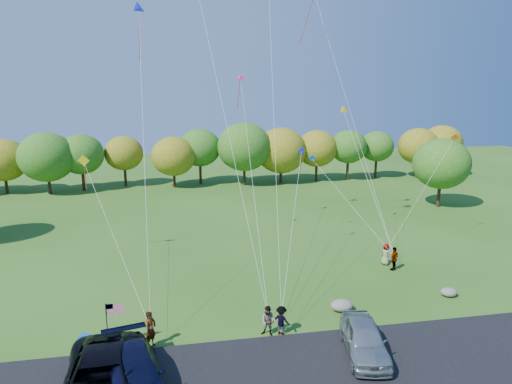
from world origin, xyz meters
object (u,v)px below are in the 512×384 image
(minivan_navy, at_px, (133,376))
(flyer_e, at_px, (386,254))
(minivan_silver, at_px, (364,339))
(minivan_dark, at_px, (101,381))
(flyer_c, at_px, (281,320))
(trash_barrel, at_px, (85,344))
(flyer_d, at_px, (394,259))
(flyer_a, at_px, (151,329))
(flyer_b, at_px, (268,321))

(minivan_navy, distance_m, flyer_e, 20.63)
(minivan_silver, bearing_deg, minivan_navy, -163.08)
(minivan_dark, height_order, flyer_c, minivan_dark)
(minivan_dark, height_order, minivan_navy, minivan_dark)
(minivan_dark, height_order, trash_barrel, minivan_dark)
(flyer_c, xyz_separation_m, trash_barrel, (-9.77, 0.10, -0.34))
(flyer_e, bearing_deg, flyer_d, 159.19)
(flyer_c, bearing_deg, trash_barrel, 34.81)
(minivan_navy, height_order, flyer_c, minivan_navy)
(minivan_navy, height_order, flyer_d, minivan_navy)
(flyer_a, height_order, flyer_d, flyer_a)
(minivan_navy, relative_size, flyer_d, 3.44)
(minivan_silver, xyz_separation_m, trash_barrel, (-13.23, 2.70, -0.42))
(minivan_dark, height_order, flyer_e, minivan_dark)
(flyer_c, bearing_deg, flyer_d, -109.25)
(flyer_b, bearing_deg, flyer_c, 29.85)
(minivan_silver, xyz_separation_m, flyer_e, (6.31, 10.68, -0.06))
(minivan_navy, height_order, trash_barrel, minivan_navy)
(minivan_silver, xyz_separation_m, flyer_b, (-4.15, 2.60, -0.04))
(flyer_c, relative_size, flyer_e, 0.98)
(minivan_navy, relative_size, flyer_e, 3.70)
(minivan_dark, xyz_separation_m, flyer_e, (18.21, 11.93, -0.19))
(minivan_silver, distance_m, flyer_d, 11.56)
(flyer_d, height_order, flyer_e, flyer_d)
(flyer_b, height_order, trash_barrel, flyer_b)
(flyer_b, distance_m, trash_barrel, 9.09)
(flyer_a, bearing_deg, flyer_d, -31.22)
(minivan_dark, bearing_deg, flyer_a, 63.21)
(minivan_silver, height_order, trash_barrel, minivan_silver)
(flyer_b, distance_m, flyer_e, 13.21)
(minivan_navy, bearing_deg, flyer_d, 19.46)
(flyer_e, bearing_deg, trash_barrel, 84.81)
(trash_barrel, bearing_deg, minivan_silver, -11.52)
(flyer_d, height_order, trash_barrel, flyer_d)
(flyer_a, bearing_deg, flyer_b, -54.22)
(minivan_navy, distance_m, flyer_b, 7.47)
(minivan_navy, distance_m, flyer_a, 3.70)
(flyer_b, bearing_deg, minivan_silver, -2.22)
(minivan_dark, bearing_deg, flyer_b, 24.75)
(minivan_navy, relative_size, trash_barrel, 6.75)
(flyer_d, distance_m, trash_barrel, 20.85)
(minivan_dark, relative_size, flyer_e, 4.17)
(flyer_a, relative_size, trash_barrel, 2.15)
(minivan_navy, bearing_deg, minivan_silver, -6.84)
(minivan_navy, xyz_separation_m, minivan_silver, (10.65, 1.06, -0.06))
(minivan_dark, height_order, flyer_b, minivan_dark)
(minivan_silver, distance_m, flyer_b, 4.89)
(flyer_c, distance_m, flyer_e, 12.67)
(flyer_b, bearing_deg, minivan_navy, -120.82)
(flyer_a, distance_m, flyer_c, 6.64)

